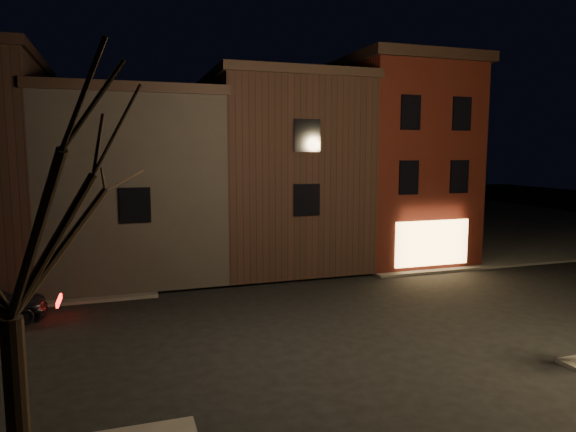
% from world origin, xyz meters
% --- Properties ---
extents(ground, '(120.00, 120.00, 0.00)m').
position_xyz_m(ground, '(0.00, 0.00, 0.00)').
color(ground, black).
rests_on(ground, ground).
extents(sidewalk_far_right, '(30.00, 30.00, 0.12)m').
position_xyz_m(sidewalk_far_right, '(20.00, 20.00, 0.06)').
color(sidewalk_far_right, '#2D2B28').
rests_on(sidewalk_far_right, ground).
extents(corner_building, '(6.50, 8.50, 10.50)m').
position_xyz_m(corner_building, '(8.00, 9.47, 5.40)').
color(corner_building, '#40110B').
rests_on(corner_building, ground).
extents(row_building_a, '(7.30, 10.30, 9.40)m').
position_xyz_m(row_building_a, '(1.50, 10.50, 4.83)').
color(row_building_a, black).
rests_on(row_building_a, ground).
extents(row_building_b, '(7.80, 10.30, 8.40)m').
position_xyz_m(row_building_b, '(-5.75, 10.50, 4.33)').
color(row_building_b, black).
rests_on(row_building_b, ground).
extents(bare_tree_left, '(5.60, 5.60, 7.50)m').
position_xyz_m(bare_tree_left, '(-8.00, -7.00, 5.43)').
color(bare_tree_left, black).
rests_on(bare_tree_left, sidewalk_near_left).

